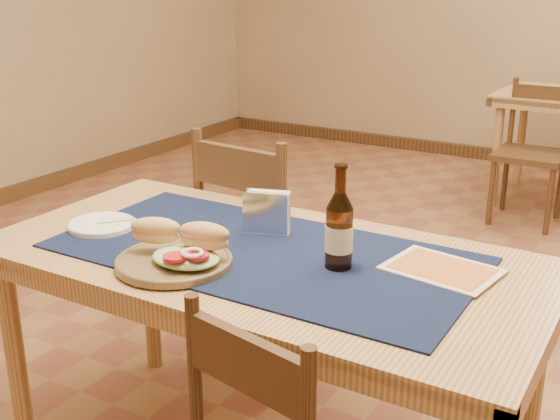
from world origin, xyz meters
The scene contains 12 objects.
room centered at (0.00, 0.00, 1.40)m, with size 6.04×7.04×2.84m.
main_table centered at (0.00, -0.80, 0.67)m, with size 1.60×0.80×0.75m.
placemat centered at (0.00, -0.80, 0.75)m, with size 1.20×0.60×0.01m, color #101B3D.
baseboard centered at (0.00, 0.00, 0.05)m, with size 6.00×7.00×0.10m.
chair_main_far centered at (-0.34, -0.23, 0.50)m, with size 0.49×0.49×0.97m.
chair_back_near centered at (0.17, 2.08, 0.45)m, with size 0.40×0.40×0.87m.
sandwich_plate centered at (-0.14, -1.00, 0.79)m, with size 0.32×0.32×0.12m.
side_plate centered at (-0.53, -0.89, 0.77)m, with size 0.21×0.21×0.02m.
fork centered at (-0.49, -0.85, 0.77)m, with size 0.09×0.10×0.00m.
beer_bottle centered at (0.23, -0.79, 0.86)m, with size 0.08×0.08×0.28m.
napkin_holder centered at (-0.07, -0.67, 0.82)m, with size 0.16×0.10×0.13m.
menu_card centered at (0.48, -0.67, 0.76)m, with size 0.31×0.25×0.01m.
Camera 1 is at (0.99, -2.36, 1.51)m, focal length 45.00 mm.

